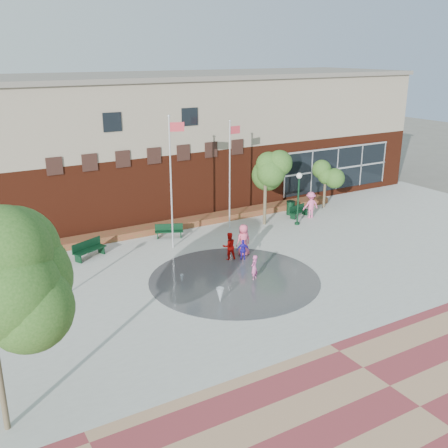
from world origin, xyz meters
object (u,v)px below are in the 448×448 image
bench_left (90,253)px  trash_can (291,208)px  flagpole_left (171,176)px  child_splash (254,268)px  flagpole_right (230,169)px

bench_left → trash_can: (14.21, 0.81, 0.18)m
flagpole_left → child_splash: (1.50, -6.03, -3.53)m
flagpole_left → flagpole_right: 4.72m
trash_can → child_splash: (-8.08, -7.67, 0.15)m
flagpole_left → trash_can: flagpole_left is taller
flagpole_left → child_splash: bearing=-58.0°
flagpole_right → child_splash: 8.52m
flagpole_right → child_splash: (-3.03, -7.31, -3.16)m
bench_left → child_splash: size_ratio=1.54×
trash_can → flagpole_right: bearing=-176.0°
flagpole_left → bench_left: size_ratio=3.78×
flagpole_right → child_splash: flagpole_right is taller
flagpole_right → child_splash: size_ratio=5.30×
trash_can → child_splash: size_ratio=0.76×
flagpole_right → trash_can: flagpole_right is taller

